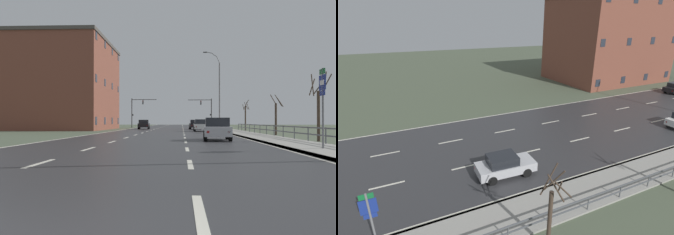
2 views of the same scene
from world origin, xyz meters
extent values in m
cube|color=#4C5642|center=(0.00, 48.00, -0.06)|extent=(160.00, 160.00, 0.12)
cube|color=#303033|center=(0.00, 60.00, 0.01)|extent=(14.00, 120.00, 0.02)
cube|color=beige|center=(-2.33, 7.40, 0.02)|extent=(0.16, 2.20, 0.01)
cube|color=beige|center=(-2.33, 12.80, 0.02)|extent=(0.16, 2.20, 0.01)
cube|color=beige|center=(-2.33, 18.20, 0.02)|extent=(0.16, 2.20, 0.01)
cube|color=beige|center=(-2.33, 23.60, 0.02)|extent=(0.16, 2.20, 0.01)
cube|color=beige|center=(-2.33, 29.00, 0.02)|extent=(0.16, 2.20, 0.01)
cube|color=beige|center=(-2.33, 34.40, 0.02)|extent=(0.16, 2.20, 0.01)
cube|color=beige|center=(-2.33, 39.80, 0.02)|extent=(0.16, 2.20, 0.01)
cube|color=beige|center=(-2.33, 45.20, 0.02)|extent=(0.16, 2.20, 0.01)
cube|color=beige|center=(-2.33, 50.60, 0.02)|extent=(0.16, 2.20, 0.01)
cube|color=beige|center=(-2.33, 56.00, 0.02)|extent=(0.16, 2.20, 0.01)
cube|color=beige|center=(-2.33, 61.40, 0.02)|extent=(0.16, 2.20, 0.01)
cube|color=beige|center=(-2.33, 66.80, 0.02)|extent=(0.16, 2.20, 0.01)
cube|color=beige|center=(-2.33, 72.20, 0.02)|extent=(0.16, 2.20, 0.01)
cube|color=beige|center=(-2.33, 77.60, 0.02)|extent=(0.16, 2.20, 0.01)
cube|color=beige|center=(-2.33, 83.00, 0.02)|extent=(0.16, 2.20, 0.01)
cube|color=beige|center=(-2.33, 88.40, 0.02)|extent=(0.16, 2.20, 0.01)
cube|color=beige|center=(-2.33, 93.80, 0.02)|extent=(0.16, 2.20, 0.01)
cube|color=beige|center=(-2.33, 99.20, 0.02)|extent=(0.16, 2.20, 0.01)
cube|color=beige|center=(-2.33, 104.60, 0.02)|extent=(0.16, 2.20, 0.01)
cube|color=beige|center=(-2.33, 110.00, 0.02)|extent=(0.16, 2.20, 0.01)
cube|color=beige|center=(-2.33, 115.40, 0.02)|extent=(0.16, 2.20, 0.01)
cube|color=beige|center=(2.33, 2.00, 0.02)|extent=(0.16, 2.20, 0.01)
cube|color=beige|center=(2.33, 7.40, 0.02)|extent=(0.16, 2.20, 0.01)
cube|color=beige|center=(2.33, 12.80, 0.02)|extent=(0.16, 2.20, 0.01)
cube|color=beige|center=(2.33, 18.20, 0.02)|extent=(0.16, 2.20, 0.01)
cube|color=beige|center=(2.33, 23.60, 0.02)|extent=(0.16, 2.20, 0.01)
cube|color=beige|center=(2.33, 29.00, 0.02)|extent=(0.16, 2.20, 0.01)
cube|color=beige|center=(2.33, 34.40, 0.02)|extent=(0.16, 2.20, 0.01)
cube|color=beige|center=(2.33, 39.80, 0.02)|extent=(0.16, 2.20, 0.01)
cube|color=beige|center=(2.33, 45.20, 0.02)|extent=(0.16, 2.20, 0.01)
cube|color=beige|center=(2.33, 50.60, 0.02)|extent=(0.16, 2.20, 0.01)
cube|color=beige|center=(2.33, 56.00, 0.02)|extent=(0.16, 2.20, 0.01)
cube|color=beige|center=(2.33, 61.40, 0.02)|extent=(0.16, 2.20, 0.01)
cube|color=beige|center=(2.33, 66.80, 0.02)|extent=(0.16, 2.20, 0.01)
cube|color=beige|center=(2.33, 72.20, 0.02)|extent=(0.16, 2.20, 0.01)
cube|color=beige|center=(2.33, 77.60, 0.02)|extent=(0.16, 2.20, 0.01)
cube|color=beige|center=(2.33, 83.00, 0.02)|extent=(0.16, 2.20, 0.01)
cube|color=beige|center=(2.33, 88.40, 0.02)|extent=(0.16, 2.20, 0.01)
cube|color=beige|center=(2.33, 93.80, 0.02)|extent=(0.16, 2.20, 0.01)
cube|color=beige|center=(2.33, 99.20, 0.02)|extent=(0.16, 2.20, 0.01)
cube|color=beige|center=(2.33, 104.60, 0.02)|extent=(0.16, 2.20, 0.01)
cube|color=beige|center=(2.33, 110.00, 0.02)|extent=(0.16, 2.20, 0.01)
cube|color=beige|center=(2.33, 115.40, 0.02)|extent=(0.16, 2.20, 0.01)
cube|color=beige|center=(6.85, 60.00, 0.02)|extent=(0.16, 120.00, 0.01)
cube|color=beige|center=(-6.85, 60.00, 0.02)|extent=(0.16, 120.00, 0.01)
cube|color=gray|center=(8.50, 60.00, 0.06)|extent=(3.00, 120.00, 0.12)
cube|color=slate|center=(7.08, 60.00, 0.06)|extent=(0.16, 120.00, 0.12)
cube|color=#515459|center=(9.85, 25.60, 0.95)|extent=(0.06, 35.23, 0.08)
cube|color=#515459|center=(9.85, 25.60, 0.55)|extent=(0.06, 35.23, 0.08)
cylinder|color=#515459|center=(9.85, 15.53, 0.50)|extent=(0.07, 0.07, 1.00)
cylinder|color=#515459|center=(9.85, 18.05, 0.50)|extent=(0.07, 0.07, 1.00)
cylinder|color=#515459|center=(9.85, 20.56, 0.50)|extent=(0.07, 0.07, 1.00)
cylinder|color=#515459|center=(9.85, 23.08, 0.50)|extent=(0.07, 0.07, 1.00)
cylinder|color=#515459|center=(9.85, 25.60, 0.50)|extent=(0.07, 0.07, 1.00)
cylinder|color=#515459|center=(9.85, 28.11, 0.50)|extent=(0.07, 0.07, 1.00)
cylinder|color=#515459|center=(9.85, 30.63, 0.50)|extent=(0.07, 0.07, 1.00)
cylinder|color=#515459|center=(9.85, 33.15, 0.50)|extent=(0.07, 0.07, 1.00)
cylinder|color=#515459|center=(9.85, 35.66, 0.50)|extent=(0.07, 0.07, 1.00)
cylinder|color=#515459|center=(9.85, 38.18, 0.50)|extent=(0.07, 0.07, 1.00)
cylinder|color=#515459|center=(9.85, 40.70, 0.50)|extent=(0.07, 0.07, 1.00)
cylinder|color=#515459|center=(9.85, 43.21, 0.50)|extent=(0.07, 0.07, 1.00)
cylinder|color=slate|center=(7.60, 45.95, 4.95)|extent=(0.20, 0.20, 9.90)
cylinder|color=slate|center=(7.40, 45.95, 10.32)|extent=(0.50, 0.11, 0.90)
cylinder|color=slate|center=(6.82, 45.95, 11.02)|extent=(0.83, 0.11, 0.63)
cylinder|color=slate|center=(5.97, 45.95, 11.37)|extent=(0.94, 0.11, 0.27)
cube|color=#333335|center=(5.51, 45.95, 11.40)|extent=(0.56, 0.24, 0.12)
cylinder|color=slate|center=(8.40, 12.40, 1.86)|extent=(0.09, 0.09, 3.72)
cube|color=#146633|center=(8.38, 12.40, 3.57)|extent=(0.03, 0.56, 0.24)
cube|color=navy|center=(8.38, 12.40, 3.07)|extent=(0.03, 0.68, 0.68)
cube|color=white|center=(8.36, 12.40, 3.07)|extent=(0.01, 0.44, 0.22)
cube|color=navy|center=(8.38, 12.40, 2.60)|extent=(0.03, 0.52, 0.22)
cylinder|color=#38383A|center=(7.90, 62.55, 2.88)|extent=(0.18, 0.18, 5.75)
cylinder|color=#38383A|center=(5.62, 62.55, 5.50)|extent=(4.57, 0.12, 0.12)
cube|color=black|center=(5.85, 62.55, 4.95)|extent=(0.20, 0.28, 0.80)
sphere|color=red|center=(5.85, 62.40, 5.21)|extent=(0.14, 0.14, 0.14)
sphere|color=#2D2D2D|center=(5.85, 62.40, 4.95)|extent=(0.14, 0.14, 0.14)
sphere|color=#2D2D2D|center=(5.85, 62.40, 4.69)|extent=(0.14, 0.14, 0.14)
cube|color=black|center=(7.68, 62.50, 2.60)|extent=(0.18, 0.12, 0.32)
cylinder|color=#38383A|center=(-7.90, 63.81, 2.96)|extent=(0.18, 0.18, 5.92)
cylinder|color=#38383A|center=(-5.42, 63.81, 5.67)|extent=(4.96, 0.12, 0.12)
cube|color=black|center=(-5.67, 63.81, 5.12)|extent=(0.20, 0.28, 0.80)
sphere|color=red|center=(-5.67, 63.66, 5.38)|extent=(0.14, 0.14, 0.14)
sphere|color=#2D2D2D|center=(-5.67, 63.66, 5.12)|extent=(0.14, 0.14, 0.14)
sphere|color=#2D2D2D|center=(-5.67, 63.66, 4.86)|extent=(0.14, 0.14, 0.14)
cube|color=black|center=(-7.68, 63.76, 2.60)|extent=(0.18, 0.12, 0.32)
cube|color=silver|center=(4.57, 40.73, 0.65)|extent=(1.79, 4.11, 0.64)
cube|color=black|center=(4.57, 40.48, 1.27)|extent=(1.58, 2.01, 0.60)
cube|color=slate|center=(4.58, 41.43, 1.25)|extent=(1.40, 0.09, 0.51)
cylinder|color=black|center=(5.39, 42.00, 0.33)|extent=(0.23, 0.66, 0.66)
cylinder|color=black|center=(3.77, 42.01, 0.33)|extent=(0.23, 0.66, 0.66)
cylinder|color=black|center=(5.37, 39.45, 0.33)|extent=(0.23, 0.66, 0.66)
cylinder|color=black|center=(3.75, 39.47, 0.33)|extent=(0.23, 0.66, 0.66)
cube|color=red|center=(3.90, 38.71, 0.65)|extent=(0.16, 0.04, 0.14)
cube|color=red|center=(5.22, 38.70, 0.65)|extent=(0.16, 0.04, 0.14)
cube|color=black|center=(-4.26, 53.07, 0.65)|extent=(1.92, 4.17, 0.64)
cube|color=black|center=(-4.25, 52.82, 1.27)|extent=(1.64, 2.06, 0.60)
cube|color=slate|center=(-4.29, 53.77, 1.25)|extent=(1.41, 0.14, 0.51)
cylinder|color=black|center=(-3.50, 54.37, 0.33)|extent=(0.25, 0.67, 0.66)
cylinder|color=black|center=(-5.12, 54.31, 0.33)|extent=(0.25, 0.67, 0.66)
cylinder|color=black|center=(-3.40, 51.83, 0.33)|extent=(0.25, 0.67, 0.66)
cylinder|color=black|center=(-5.02, 51.77, 0.33)|extent=(0.25, 0.67, 0.66)
cube|color=red|center=(-4.84, 51.01, 0.65)|extent=(0.16, 0.05, 0.14)
cube|color=red|center=(-3.52, 51.07, 0.65)|extent=(0.16, 0.05, 0.14)
cube|color=black|center=(4.28, 52.26, 0.65)|extent=(1.90, 4.16, 0.64)
cube|color=black|center=(4.29, 52.01, 1.27)|extent=(1.63, 2.05, 0.60)
cube|color=slate|center=(4.25, 52.96, 1.25)|extent=(1.41, 0.13, 0.51)
cylinder|color=black|center=(5.04, 53.56, 0.33)|extent=(0.24, 0.67, 0.66)
cylinder|color=black|center=(3.42, 53.50, 0.33)|extent=(0.24, 0.67, 0.66)
cylinder|color=black|center=(5.13, 51.02, 0.33)|extent=(0.24, 0.67, 0.66)
cylinder|color=black|center=(3.52, 50.96, 0.33)|extent=(0.24, 0.67, 0.66)
cube|color=red|center=(3.69, 50.21, 0.65)|extent=(0.16, 0.05, 0.14)
cube|color=red|center=(5.01, 50.25, 0.65)|extent=(0.16, 0.05, 0.14)
cube|color=#B7B7BC|center=(4.52, 20.44, 0.65)|extent=(1.98, 4.19, 0.64)
cube|color=black|center=(4.50, 20.19, 1.27)|extent=(1.67, 2.08, 0.60)
cube|color=slate|center=(4.55, 21.13, 1.25)|extent=(1.41, 0.16, 0.51)
cylinder|color=black|center=(5.39, 21.66, 0.33)|extent=(0.26, 0.67, 0.66)
cylinder|color=black|center=(3.78, 21.75, 0.33)|extent=(0.26, 0.67, 0.66)
cylinder|color=black|center=(5.26, 19.12, 0.33)|extent=(0.26, 0.67, 0.66)
cylinder|color=black|center=(3.64, 19.21, 0.33)|extent=(0.26, 0.67, 0.66)
cube|color=red|center=(3.75, 18.44, 0.65)|extent=(0.16, 0.05, 0.14)
cube|color=red|center=(5.07, 18.37, 0.65)|extent=(0.16, 0.05, 0.14)
cube|color=brown|center=(-16.57, 50.53, 6.86)|extent=(13.78, 18.33, 13.71)
cube|color=#4C4742|center=(-16.57, 50.53, 13.96)|extent=(14.06, 18.70, 0.50)
cube|color=#282D38|center=(-9.66, 42.56, 1.40)|extent=(0.04, 0.90, 1.10)
cube|color=#282D38|center=(-9.66, 47.87, 1.40)|extent=(0.04, 0.90, 1.10)
cube|color=#282D38|center=(-9.66, 53.19, 1.40)|extent=(0.04, 0.90, 1.10)
cube|color=#282D38|center=(-9.66, 58.50, 1.40)|extent=(0.04, 0.90, 1.10)
cube|color=#282D38|center=(-9.66, 42.56, 7.26)|extent=(0.04, 0.90, 1.10)
cube|color=#282D38|center=(-9.66, 47.87, 7.26)|extent=(0.04, 0.90, 1.10)
cube|color=#282D38|center=(-9.66, 53.19, 7.26)|extent=(0.04, 0.90, 1.10)
cube|color=#282D38|center=(-9.66, 58.50, 7.26)|extent=(0.04, 0.90, 1.10)
cube|color=#282D38|center=(-9.66, 42.56, 13.11)|extent=(0.04, 0.90, 1.10)
cube|color=#282D38|center=(-9.66, 47.87, 13.11)|extent=(0.04, 0.90, 1.10)
cube|color=#282D38|center=(-9.66, 53.19, 13.11)|extent=(0.04, 0.90, 1.10)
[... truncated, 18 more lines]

